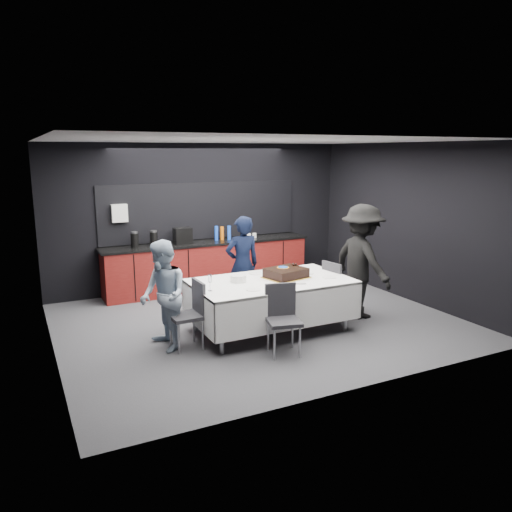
{
  "coord_description": "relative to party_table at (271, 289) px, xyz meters",
  "views": [
    {
      "loc": [
        -3.35,
        -6.69,
        2.64
      ],
      "look_at": [
        0.0,
        0.1,
        1.05
      ],
      "focal_mm": 35.0,
      "sensor_mm": 36.0,
      "label": 1
    }
  ],
  "objects": [
    {
      "name": "loose_plate_near",
      "position": [
        -0.46,
        -0.35,
        0.14
      ],
      "size": [
        0.2,
        0.2,
        0.01
      ],
      "primitive_type": "cylinder",
      "color": "white",
      "rests_on": "party_table"
    },
    {
      "name": "person_right",
      "position": [
        1.62,
        -0.05,
        0.27
      ],
      "size": [
        0.76,
        1.23,
        1.83
      ],
      "primitive_type": "imported",
      "rotation": [
        0.0,
        0.0,
        1.64
      ],
      "color": "black",
      "rests_on": "ground"
    },
    {
      "name": "loose_plate_far",
      "position": [
        -0.02,
        0.47,
        0.14
      ],
      "size": [
        0.21,
        0.21,
        0.01
      ],
      "primitive_type": "cylinder",
      "color": "white",
      "rests_on": "party_table"
    },
    {
      "name": "fork_pile",
      "position": [
        0.28,
        -0.37,
        0.15
      ],
      "size": [
        0.17,
        0.14,
        0.02
      ],
      "primitive_type": "cube",
      "rotation": [
        0.0,
        0.0,
        -0.37
      ],
      "color": "white",
      "rests_on": "party_table"
    },
    {
      "name": "chair_right",
      "position": [
        1.22,
        0.07,
        -0.11
      ],
      "size": [
        0.47,
        0.47,
        0.92
      ],
      "color": "#2B2A2F",
      "rests_on": "ground"
    },
    {
      "name": "champagne_flute",
      "position": [
        -1.01,
        -0.14,
        0.3
      ],
      "size": [
        0.06,
        0.06,
        0.22
      ],
      "color": "white",
      "rests_on": "party_table"
    },
    {
      "name": "person_left",
      "position": [
        -1.63,
        0.01,
        0.11
      ],
      "size": [
        0.62,
        0.77,
        1.5
      ],
      "primitive_type": "imported",
      "rotation": [
        0.0,
        0.0,
        -1.49
      ],
      "color": "#9EB2C7",
      "rests_on": "ground"
    },
    {
      "name": "loose_plate_right_b",
      "position": [
        0.87,
        -0.24,
        0.14
      ],
      "size": [
        0.22,
        0.22,
        0.01
      ],
      "primitive_type": "cylinder",
      "color": "white",
      "rests_on": "party_table"
    },
    {
      "name": "loose_plate_right_a",
      "position": [
        0.71,
        0.11,
        0.14
      ],
      "size": [
        0.2,
        0.2,
        0.01
      ],
      "primitive_type": "cylinder",
      "color": "white",
      "rests_on": "party_table"
    },
    {
      "name": "kitchenette",
      "position": [
        -0.02,
        2.62,
        -0.1
      ],
      "size": [
        4.1,
        0.64,
        2.05
      ],
      "color": "#5D100E",
      "rests_on": "ground"
    },
    {
      "name": "party_table",
      "position": [
        0.0,
        0.0,
        0.0
      ],
      "size": [
        2.32,
        1.32,
        0.78
      ],
      "color": "#99999E",
      "rests_on": "ground"
    },
    {
      "name": "room_shell",
      "position": [
        0.0,
        0.4,
        1.22
      ],
      "size": [
        6.04,
        5.04,
        2.82
      ],
      "color": "white",
      "rests_on": "ground"
    },
    {
      "name": "chair_near",
      "position": [
        -0.25,
        -0.79,
        -0.11
      ],
      "size": [
        0.51,
        0.51,
        0.92
      ],
      "color": "#2B2A2F",
      "rests_on": "ground"
    },
    {
      "name": "cake_assembly",
      "position": [
        0.27,
        0.02,
        0.21
      ],
      "size": [
        0.69,
        0.61,
        0.18
      ],
      "color": "gold",
      "rests_on": "party_table"
    },
    {
      "name": "chair_left",
      "position": [
        -1.27,
        -0.08,
        -0.11
      ],
      "size": [
        0.43,
        0.43,
        0.92
      ],
      "color": "#2B2A2F",
      "rests_on": "ground"
    },
    {
      "name": "person_center",
      "position": [
        -0.01,
        0.99,
        0.17
      ],
      "size": [
        0.6,
        0.4,
        1.62
      ],
      "primitive_type": "imported",
      "rotation": [
        0.0,
        0.0,
        3.13
      ],
      "color": "black",
      "rests_on": "ground"
    },
    {
      "name": "ground",
      "position": [
        0.0,
        0.4,
        -0.64
      ],
      "size": [
        6.0,
        6.0,
        0.0
      ],
      "primitive_type": "plane",
      "color": "#45454A",
      "rests_on": "ground"
    },
    {
      "name": "plate_stack",
      "position": [
        -0.47,
        0.14,
        0.19
      ],
      "size": [
        0.23,
        0.23,
        0.1
      ],
      "primitive_type": "cylinder",
      "color": "white",
      "rests_on": "party_table"
    }
  ]
}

